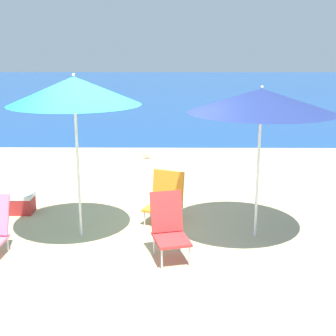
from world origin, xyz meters
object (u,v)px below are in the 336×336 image
at_px(beach_chair_red, 169,226).
at_px(cooler_box, 21,203).
at_px(beach_umbrella_teal, 74,91).
at_px(seagull, 147,153).
at_px(beach_chair_orange, 165,197).
at_px(beach_umbrella_navy, 261,101).

relative_size(beach_chair_red, cooler_box, 2.12).
bearing_deg(cooler_box, beach_chair_red, -33.62).
bearing_deg(beach_umbrella_teal, cooler_box, 140.51).
bearing_deg(cooler_box, seagull, 64.56).
height_order(beach_chair_orange, cooler_box, beach_chair_orange).
bearing_deg(seagull, beach_umbrella_navy, -69.52).
distance_m(beach_umbrella_navy, cooler_box, 4.13).
height_order(beach_umbrella_teal, beach_chair_red, beach_umbrella_teal).
distance_m(cooler_box, seagull, 4.27).
bearing_deg(beach_chair_red, beach_umbrella_teal, 138.04).
relative_size(beach_umbrella_navy, cooler_box, 5.49).
bearing_deg(beach_chair_orange, cooler_box, -165.38).
xyz_separation_m(beach_chair_orange, seagull, (-0.50, 4.20, -0.24)).
relative_size(cooler_box, seagull, 1.44).
bearing_deg(beach_chair_red, cooler_box, 131.89).
bearing_deg(seagull, beach_chair_red, -84.08).
distance_m(beach_chair_orange, seagull, 4.24).
bearing_deg(beach_umbrella_teal, beach_chair_orange, 26.63).
bearing_deg(beach_umbrella_navy, seagull, 110.48).
xyz_separation_m(beach_chair_red, beach_chair_orange, (-0.06, 1.25, -0.03)).
xyz_separation_m(beach_umbrella_teal, beach_chair_red, (1.26, -0.65, -1.64)).
height_order(beach_umbrella_teal, seagull, beach_umbrella_teal).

